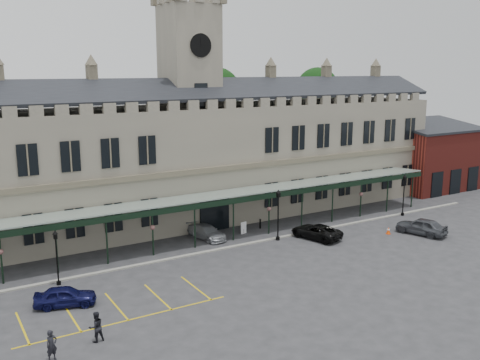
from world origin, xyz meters
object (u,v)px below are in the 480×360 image
traffic_cone (388,231)px  car_taxi (207,232)px  person_b (96,327)px  car_van (316,231)px  person_a (52,345)px  station_building (192,159)px  lamp_post_mid (278,210)px  sign_board (244,228)px  car_left_a (65,296)px  car_right_a (421,226)px  lamp_post_left (56,253)px  lamp_post_right (404,191)px  clock_tower (190,95)px

traffic_cone → car_taxi: 17.69m
traffic_cone → person_b: person_b is taller
car_taxi → car_van: 10.38m
car_taxi → person_b: size_ratio=2.42×
car_taxi → person_a: person_a is taller
station_building → lamp_post_mid: 11.93m
sign_board → car_van: 7.03m
car_left_a → car_van: bearing=-65.0°
traffic_cone → car_right_a: bearing=-33.1°
station_building → car_taxi: (-1.93, -6.97, -5.82)m
lamp_post_left → lamp_post_mid: (20.10, 0.29, 0.39)m
car_right_a → traffic_cone: bearing=-51.1°
lamp_post_left → car_taxi: 15.25m
station_building → car_right_a: bearing=-44.9°
car_right_a → person_b: 33.37m
station_building → lamp_post_right: 23.29m
car_left_a → person_a: bearing=179.5°
lamp_post_mid → car_right_a: bearing=-23.8°
sign_board → lamp_post_left: bearing=-178.7°
sign_board → car_taxi: (-3.80, 0.49, 0.07)m
lamp_post_mid → car_van: (3.39, -1.48, -2.20)m
lamp_post_mid → person_b: bearing=-153.2°
station_building → person_a: (-19.20, -21.76, -5.58)m
station_building → car_right_a: 24.06m
lamp_post_left → traffic_cone: bearing=-6.9°
clock_tower → traffic_cone: 24.06m
lamp_post_mid → person_a: lamp_post_mid is taller
traffic_cone → lamp_post_right: bearing=32.2°
station_building → car_van: station_building is taller
car_left_a → person_b: (0.41, -5.87, 0.23)m
lamp_post_left → traffic_cone: (30.43, -3.70, -2.17)m
traffic_cone → car_left_a: car_left_a is taller
lamp_post_right → car_van: size_ratio=0.93×
clock_tower → car_right_a: size_ratio=5.16×
car_right_a → lamp_post_right: bearing=-141.1°
person_b → traffic_cone: bearing=-177.4°
car_taxi → person_b: 20.19m
person_a → person_b: (2.69, 0.82, 0.04)m
traffic_cone → person_a: (-33.14, -6.96, 0.56)m
lamp_post_left → car_van: 23.59m
clock_tower → car_left_a: size_ratio=6.08×
station_building → car_left_a: (-16.92, -15.07, -5.77)m
station_building → clock_tower: bearing=90.0°
lamp_post_left → sign_board: 18.83m
sign_board → car_left_a: 20.28m
sign_board → person_a: size_ratio=0.66×
sign_board → person_a: bearing=-155.8°
lamp_post_left → car_left_a: (-0.43, -3.98, -1.81)m
traffic_cone → car_van: (-6.94, 2.52, 0.36)m
car_van → lamp_post_left: bearing=-19.2°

